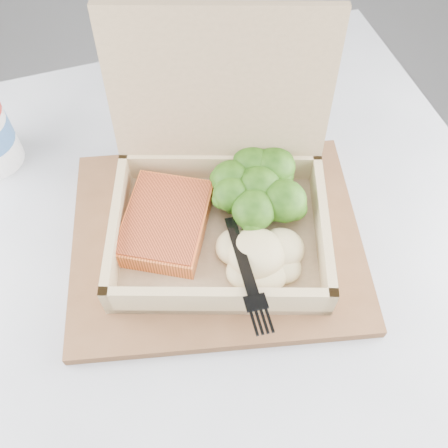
{
  "coord_description": "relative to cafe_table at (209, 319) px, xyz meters",
  "views": [
    {
      "loc": [
        0.7,
        -0.29,
        1.24
      ],
      "look_at": [
        0.72,
        0.01,
        0.76
      ],
      "focal_mm": 40.0,
      "sensor_mm": 36.0,
      "label": 1
    }
  ],
  "objects": [
    {
      "name": "cafe_table",
      "position": [
        0.0,
        0.0,
        0.0
      ],
      "size": [
        0.93,
        0.93,
        0.72
      ],
      "rotation": [
        0.0,
        0.0,
        0.23
      ],
      "color": "black",
      "rests_on": "floor"
    },
    {
      "name": "plastic_fork",
      "position": [
        0.04,
        -0.01,
        0.24
      ],
      "size": [
        0.04,
        0.16,
        0.02
      ],
      "rotation": [
        0.0,
        0.0,
        3.28
      ],
      "color": "black",
      "rests_on": "mashed_potatoes"
    },
    {
      "name": "mashed_potatoes",
      "position": [
        0.06,
        -0.02,
        0.23
      ],
      "size": [
        0.1,
        0.09,
        0.04
      ],
      "primitive_type": "ellipsoid",
      "color": "#CDC285",
      "rests_on": "takeout_container"
    },
    {
      "name": "salmon_fillet",
      "position": [
        -0.04,
        0.03,
        0.22
      ],
      "size": [
        0.12,
        0.14,
        0.02
      ],
      "primitive_type": "cube",
      "rotation": [
        0.0,
        0.0,
        -0.26
      ],
      "color": "orange",
      "rests_on": "takeout_container"
    },
    {
      "name": "broccoli_pile",
      "position": [
        0.07,
        0.06,
        0.23
      ],
      "size": [
        0.12,
        0.12,
        0.04
      ],
      "primitive_type": null,
      "color": "#3F791B",
      "rests_on": "takeout_container"
    },
    {
      "name": "receipt",
      "position": [
        -0.01,
        0.2,
        0.19
      ],
      "size": [
        0.11,
        0.17,
        0.0
      ],
      "primitive_type": "cube",
      "rotation": [
        0.0,
        0.0,
        -0.19
      ],
      "color": "white",
      "rests_on": "cafe_table"
    },
    {
      "name": "takeout_container",
      "position": [
        0.02,
        0.05,
        0.26
      ],
      "size": [
        0.26,
        0.24,
        0.23
      ],
      "rotation": [
        0.0,
        0.0,
        -0.09
      ],
      "color": "tan",
      "rests_on": "serving_tray"
    },
    {
      "name": "serving_tray",
      "position": [
        0.02,
        0.02,
        0.19
      ],
      "size": [
        0.34,
        0.27,
        0.01
      ],
      "primitive_type": "cube",
      "rotation": [
        0.0,
        0.0,
        0.01
      ],
      "color": "brown",
      "rests_on": "cafe_table"
    }
  ]
}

